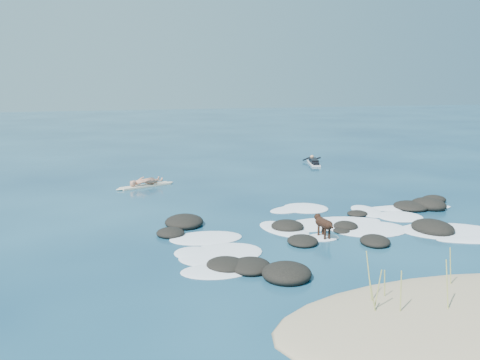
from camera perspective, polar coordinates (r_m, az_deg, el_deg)
name	(u,v)px	position (r m, az deg, el deg)	size (l,w,h in m)	color
ground	(307,222)	(19.30, 7.13, -4.48)	(160.00, 160.00, 0.00)	#0A2642
sand_dune	(470,316)	(12.78, 23.35, -13.20)	(9.00, 4.40, 0.60)	#9E8966
dune_grass	(440,283)	(12.62, 20.53, -10.29)	(4.51, 2.03, 1.20)	#A9AD54
reef_rocks	(334,228)	(18.26, 10.04, -5.07)	(12.53, 7.72, 0.54)	black
breaking_foam	(338,228)	(18.65, 10.42, -5.06)	(12.11, 7.79, 0.12)	white
standing_surfer_rig	(145,173)	(25.79, -10.07, 0.79)	(2.96, 1.42, 1.75)	beige
paddling_surfer_rig	(314,162)	(32.85, 7.86, 1.96)	(1.42, 2.56, 0.45)	white
dog	(323,223)	(17.29, 8.86, -4.56)	(0.33, 1.19, 0.75)	black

